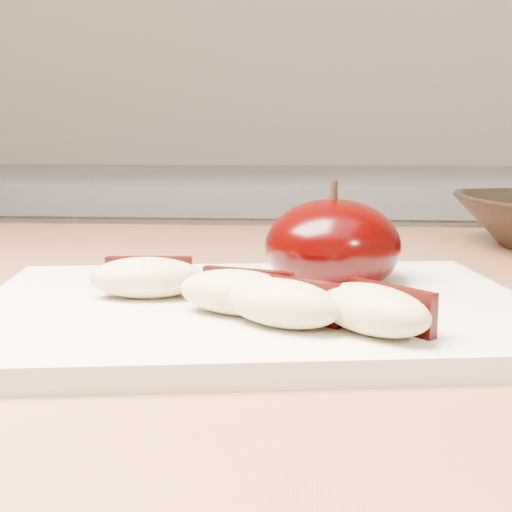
{
  "coord_description": "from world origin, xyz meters",
  "views": [
    {
      "loc": [
        0.08,
        0.0,
        1.01
      ],
      "look_at": [
        0.05,
        0.4,
        0.94
      ],
      "focal_mm": 50.0,
      "sensor_mm": 36.0,
      "label": 1
    }
  ],
  "objects": [
    {
      "name": "back_cabinet",
      "position": [
        0.0,
        1.2,
        0.47
      ],
      "size": [
        2.4,
        0.62,
        0.94
      ],
      "color": "silver",
      "rests_on": "ground"
    },
    {
      "name": "cutting_board",
      "position": [
        0.05,
        0.4,
        0.91
      ],
      "size": [
        0.34,
        0.27,
        0.01
      ],
      "primitive_type": "cube",
      "rotation": [
        0.0,
        0.0,
        0.15
      ],
      "color": "silver",
      "rests_on": "island_counter"
    },
    {
      "name": "apple_half",
      "position": [
        0.09,
        0.46,
        0.93
      ],
      "size": [
        0.09,
        0.09,
        0.07
      ],
      "rotation": [
        0.0,
        0.0,
        0.07
      ],
      "color": "black",
      "rests_on": "cutting_board"
    },
    {
      "name": "apple_wedge_a",
      "position": [
        -0.02,
        0.4,
        0.92
      ],
      "size": [
        0.07,
        0.04,
        0.02
      ],
      "rotation": [
        0.0,
        0.0,
        0.1
      ],
      "color": "#CBB381",
      "rests_on": "cutting_board"
    },
    {
      "name": "apple_wedge_b",
      "position": [
        0.04,
        0.36,
        0.92
      ],
      "size": [
        0.07,
        0.05,
        0.02
      ],
      "rotation": [
        0.0,
        0.0,
        -0.31
      ],
      "color": "#CBB381",
      "rests_on": "cutting_board"
    },
    {
      "name": "apple_wedge_c",
      "position": [
        0.06,
        0.34,
        0.92
      ],
      "size": [
        0.07,
        0.06,
        0.02
      ],
      "rotation": [
        0.0,
        0.0,
        -0.55
      ],
      "color": "#CBB381",
      "rests_on": "cutting_board"
    },
    {
      "name": "apple_wedge_d",
      "position": [
        0.11,
        0.33,
        0.92
      ],
      "size": [
        0.07,
        0.07,
        0.02
      ],
      "rotation": [
        0.0,
        0.0,
        -0.79
      ],
      "color": "#CBB381",
      "rests_on": "cutting_board"
    }
  ]
}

